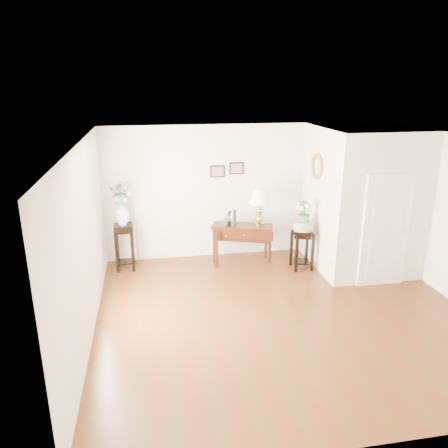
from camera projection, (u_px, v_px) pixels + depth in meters
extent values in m
cube|color=#482D0F|center=(284.00, 315.00, 7.11)|extent=(6.00, 5.50, 0.02)
cube|color=white|center=(292.00, 142.00, 6.24)|extent=(6.00, 5.50, 0.02)
cube|color=silver|center=(248.00, 191.00, 9.25)|extent=(6.00, 0.02, 2.80)
cube|color=silver|center=(378.00, 330.00, 4.10)|extent=(6.00, 0.02, 2.80)
cube|color=silver|center=(85.00, 246.00, 6.18)|extent=(0.02, 5.50, 2.80)
cube|color=silver|center=(361.00, 198.00, 8.68)|extent=(1.80, 1.95, 2.80)
cube|color=white|center=(385.00, 231.00, 7.86)|extent=(0.90, 0.05, 2.10)
cube|color=black|center=(217.00, 171.00, 8.98)|extent=(0.30, 0.02, 0.25)
cube|color=black|center=(236.00, 168.00, 9.03)|extent=(0.30, 0.02, 0.25)
torus|color=gold|center=(316.00, 166.00, 8.44)|extent=(0.07, 0.51, 0.51)
cube|color=#38160E|center=(242.00, 244.00, 9.03)|extent=(1.30, 0.79, 0.82)
cube|color=gold|center=(260.00, 208.00, 8.85)|extent=(0.50, 0.50, 0.76)
cylinder|color=black|center=(235.00, 218.00, 8.83)|extent=(0.09, 0.09, 0.33)
imported|color=#3D7438|center=(228.00, 218.00, 8.81)|extent=(0.19, 0.16, 0.32)
cube|color=black|center=(125.00, 247.00, 8.70)|extent=(0.39, 0.39, 0.94)
imported|color=#3D7438|center=(121.00, 193.00, 8.35)|extent=(0.49, 0.44, 0.49)
cube|color=black|center=(302.00, 249.00, 8.75)|extent=(0.49, 0.49, 0.83)
cylinder|color=#B7AD8C|center=(303.00, 226.00, 8.60)|extent=(0.52, 0.52, 0.18)
imported|color=#3D7438|center=(304.00, 212.00, 8.51)|extent=(0.27, 0.27, 0.47)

